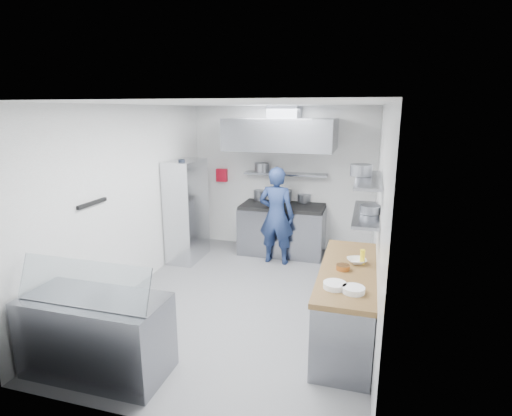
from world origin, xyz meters
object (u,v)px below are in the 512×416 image
(wire_rack, at_px, (187,211))
(gas_range, at_px, (282,231))
(chef, at_px, (276,216))
(display_case, at_px, (97,335))

(wire_rack, bearing_deg, gas_range, 25.22)
(gas_range, bearing_deg, chef, -90.03)
(wire_rack, relative_size, display_case, 1.23)
(gas_range, bearing_deg, display_case, -105.02)
(display_case, bearing_deg, gas_range, 74.98)
(chef, xyz_separation_m, display_case, (-1.10, -3.58, -0.46))
(gas_range, xyz_separation_m, wire_rack, (-1.63, -0.77, 0.48))
(gas_range, height_order, wire_rack, wire_rack)
(chef, bearing_deg, wire_rack, 12.20)
(chef, height_order, wire_rack, wire_rack)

